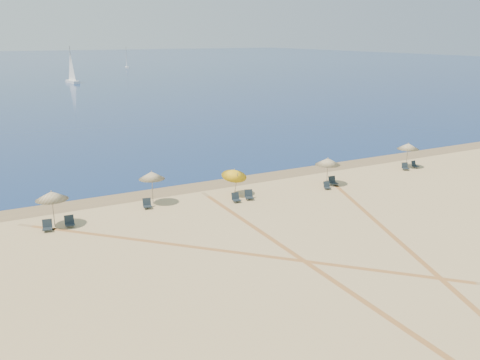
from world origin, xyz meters
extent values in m
plane|color=tan|center=(0.00, 0.00, 0.00)|extent=(160.00, 160.00, 0.00)
plane|color=#0C2151|center=(0.00, 225.00, 0.01)|extent=(500.00, 500.00, 0.00)
plane|color=olive|center=(0.00, 24.00, 0.00)|extent=(500.00, 500.00, 0.00)
cylinder|color=gray|center=(-13.84, 19.91, 1.16)|extent=(0.05, 0.05, 2.31)
cone|color=beige|center=(-13.84, 19.91, 2.16)|extent=(2.07, 2.07, 0.55)
sphere|color=gray|center=(-13.84, 19.91, 2.46)|extent=(0.08, 0.08, 0.08)
cylinder|color=gray|center=(-6.66, 21.25, 1.20)|extent=(0.05, 0.05, 2.40)
cone|color=beige|center=(-6.66, 21.25, 2.25)|extent=(1.91, 1.91, 0.55)
sphere|color=gray|center=(-6.66, 21.25, 2.55)|extent=(0.08, 0.08, 0.08)
cylinder|color=gray|center=(-0.37, 19.97, 1.00)|extent=(0.05, 0.64, 2.01)
cone|color=yellow|center=(-0.37, 20.22, 1.86)|extent=(1.97, 2.05, 1.08)
sphere|color=gray|center=(-0.37, 20.22, 2.16)|extent=(0.08, 0.08, 0.08)
cylinder|color=gray|center=(7.82, 19.19, 1.10)|extent=(0.05, 0.05, 2.19)
cone|color=beige|center=(7.82, 19.19, 2.04)|extent=(2.09, 2.09, 0.55)
sphere|color=gray|center=(7.82, 19.19, 2.34)|extent=(0.08, 0.08, 0.08)
cylinder|color=gray|center=(18.04, 20.27, 1.11)|extent=(0.05, 0.05, 2.23)
cone|color=beige|center=(18.04, 20.27, 2.08)|extent=(2.03, 2.03, 0.55)
sphere|color=gray|center=(18.04, 20.27, 2.38)|extent=(0.08, 0.08, 0.08)
cube|color=black|center=(-14.38, 19.29, 0.20)|extent=(0.69, 0.69, 0.05)
cube|color=black|center=(-14.32, 19.58, 0.46)|extent=(0.63, 0.32, 0.53)
cylinder|color=#A5A5AD|center=(-14.61, 19.12, 0.10)|extent=(0.03, 0.03, 0.20)
cylinder|color=#A5A5AD|center=(-14.14, 19.04, 0.10)|extent=(0.03, 0.03, 0.20)
cube|color=black|center=(-12.96, 19.40, 0.20)|extent=(0.64, 0.64, 0.05)
cube|color=black|center=(-12.94, 19.70, 0.46)|extent=(0.62, 0.26, 0.54)
cylinder|color=#A5A5AD|center=(-13.20, 19.20, 0.10)|extent=(0.03, 0.03, 0.20)
cylinder|color=#A5A5AD|center=(-12.72, 19.17, 0.10)|extent=(0.03, 0.03, 0.20)
cube|color=black|center=(-7.34, 20.51, 0.19)|extent=(0.69, 0.69, 0.05)
cube|color=black|center=(-7.28, 20.79, 0.45)|extent=(0.62, 0.33, 0.53)
cylinder|color=#A5A5AD|center=(-7.57, 20.34, 0.10)|extent=(0.03, 0.03, 0.19)
cylinder|color=#A5A5AD|center=(-7.11, 20.25, 0.10)|extent=(0.03, 0.03, 0.19)
cube|color=black|center=(-0.98, 18.74, 0.19)|extent=(0.66, 0.66, 0.05)
cube|color=black|center=(-0.93, 19.02, 0.44)|extent=(0.60, 0.30, 0.51)
cylinder|color=#A5A5AD|center=(-1.20, 18.57, 0.09)|extent=(0.03, 0.03, 0.19)
cylinder|color=#A5A5AD|center=(-0.75, 18.50, 0.09)|extent=(0.03, 0.03, 0.19)
cube|color=black|center=(0.17, 18.81, 0.20)|extent=(0.77, 0.77, 0.06)
cube|color=black|center=(0.26, 19.10, 0.46)|extent=(0.65, 0.40, 0.54)
cylinder|color=#A5A5AD|center=(-0.06, 18.67, 0.10)|extent=(0.03, 0.03, 0.20)
cylinder|color=#A5A5AD|center=(0.40, 18.52, 0.10)|extent=(0.03, 0.03, 0.20)
cube|color=black|center=(7.10, 18.16, 0.16)|extent=(0.64, 0.64, 0.05)
cube|color=black|center=(7.18, 18.39, 0.38)|extent=(0.53, 0.35, 0.45)
cylinder|color=#A5A5AD|center=(6.91, 18.05, 0.08)|extent=(0.02, 0.02, 0.16)
cylinder|color=#A5A5AD|center=(7.28, 17.91, 0.08)|extent=(0.02, 0.02, 0.16)
cube|color=black|center=(8.26, 18.84, 0.20)|extent=(0.69, 0.69, 0.06)
cube|color=black|center=(8.30, 19.14, 0.46)|extent=(0.63, 0.31, 0.54)
cylinder|color=#A5A5AD|center=(8.02, 18.66, 0.10)|extent=(0.03, 0.03, 0.20)
cylinder|color=#A5A5AD|center=(8.50, 18.59, 0.10)|extent=(0.03, 0.03, 0.20)
cube|color=black|center=(17.26, 19.59, 0.18)|extent=(0.74, 0.74, 0.05)
cube|color=black|center=(17.37, 19.84, 0.43)|extent=(0.60, 0.41, 0.50)
cylinder|color=#A5A5AD|center=(17.06, 19.47, 0.09)|extent=(0.02, 0.02, 0.18)
cylinder|color=#A5A5AD|center=(17.47, 19.29, 0.09)|extent=(0.02, 0.02, 0.18)
cube|color=black|center=(18.75, 19.78, 0.17)|extent=(0.58, 0.58, 0.05)
cube|color=black|center=(18.72, 20.04, 0.41)|extent=(0.55, 0.25, 0.48)
cylinder|color=#A5A5AD|center=(18.54, 19.56, 0.09)|extent=(0.02, 0.02, 0.17)
cylinder|color=#A5A5AD|center=(18.96, 19.60, 0.09)|extent=(0.02, 0.02, 0.17)
cube|color=white|center=(35.97, 177.63, 0.29)|extent=(2.73, 5.38, 0.57)
cylinder|color=gray|center=(35.97, 177.63, 3.98)|extent=(0.11, 0.11, 7.58)
cube|color=white|center=(6.52, 125.06, 0.35)|extent=(2.60, 6.47, 0.69)
cylinder|color=gray|center=(6.52, 125.06, 4.80)|extent=(0.14, 0.14, 9.15)
plane|color=tan|center=(-2.40, 7.11, 0.00)|extent=(28.34, 28.34, 0.00)
plane|color=tan|center=(-2.39, 8.21, 0.00)|extent=(28.34, 28.34, 0.00)
plane|color=tan|center=(3.64, 5.63, 0.00)|extent=(35.90, 35.90, 0.00)
plane|color=tan|center=(4.02, 6.66, 0.00)|extent=(35.90, 35.90, 0.00)
plane|color=tan|center=(-5.28, 10.80, 0.00)|extent=(39.60, 39.60, 0.00)
plane|color=tan|center=(-6.06, 11.58, 0.00)|extent=(39.60, 39.60, 0.00)
camera|label=1|loc=(-17.65, -13.04, 12.13)|focal=37.67mm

